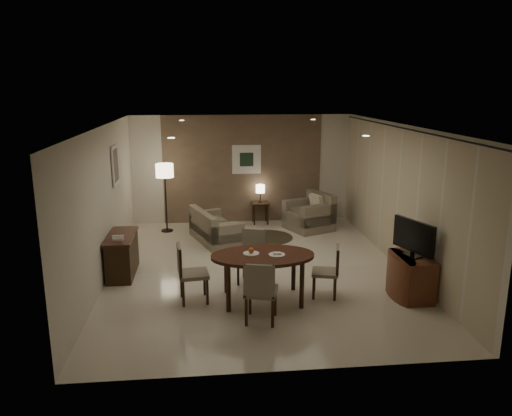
{
  "coord_description": "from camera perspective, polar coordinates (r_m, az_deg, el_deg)",
  "views": [
    {
      "loc": [
        -0.94,
        -8.88,
        3.4
      ],
      "look_at": [
        0.0,
        0.2,
        1.15
      ],
      "focal_mm": 35.0,
      "sensor_mm": 36.0,
      "label": 1
    }
  ],
  "objects": [
    {
      "name": "sofa",
      "position": [
        11.15,
        -4.62,
        -2.03
      ],
      "size": [
        1.69,
        1.22,
        0.72
      ],
      "primitive_type": null,
      "rotation": [
        0.0,
        0.0,
        1.91
      ],
      "color": "gray",
      "rests_on": "floor"
    },
    {
      "name": "table_lamp",
      "position": [
        12.48,
        0.5,
        1.77
      ],
      "size": [
        0.22,
        0.22,
        0.5
      ],
      "primitive_type": null,
      "color": "#FFEAC1",
      "rests_on": "side_table"
    },
    {
      "name": "downlight_nl",
      "position": [
        7.13,
        -9.67,
        7.9
      ],
      "size": [
        0.1,
        0.1,
        0.01
      ],
      "primitive_type": "cylinder",
      "color": "white",
      "rests_on": "ceiling"
    },
    {
      "name": "downlight_fl",
      "position": [
        10.71,
        -8.49,
        9.87
      ],
      "size": [
        0.1,
        0.1,
        0.01
      ],
      "primitive_type": "cylinder",
      "color": "white",
      "rests_on": "ceiling"
    },
    {
      "name": "plate_a",
      "position": [
        8.0,
        -0.55,
        -5.22
      ],
      "size": [
        0.26,
        0.26,
        0.02
      ],
      "primitive_type": "cylinder",
      "color": "white",
      "rests_on": "dining_table"
    },
    {
      "name": "chair_right",
      "position": [
        8.33,
        7.87,
        -7.2
      ],
      "size": [
        0.5,
        0.5,
        0.86
      ],
      "primitive_type": null,
      "rotation": [
        0.0,
        0.0,
        -1.82
      ],
      "color": "gray",
      "rests_on": "floor"
    },
    {
      "name": "floor_lamp",
      "position": [
        11.96,
        -10.28,
        1.13
      ],
      "size": [
        0.41,
        0.41,
        1.63
      ],
      "primitive_type": null,
      "color": "#FFE5B7",
      "rests_on": "floor"
    },
    {
      "name": "armchair",
      "position": [
        12.07,
        6.05,
        -0.45
      ],
      "size": [
        1.24,
        1.27,
        0.87
      ],
      "primitive_type": null,
      "rotation": [
        0.0,
        0.0,
        -1.16
      ],
      "color": "gray",
      "rests_on": "floor"
    },
    {
      "name": "fruit_apple",
      "position": [
        7.98,
        -0.55,
        -4.86
      ],
      "size": [
        0.09,
        0.09,
        0.09
      ],
      "primitive_type": "sphere",
      "color": "#AD4E13",
      "rests_on": "plate_a"
    },
    {
      "name": "art_back_frame",
      "position": [
        12.51,
        -1.09,
        5.57
      ],
      "size": [
        0.72,
        0.03,
        0.72
      ],
      "primitive_type": "cube",
      "color": "silver",
      "rests_on": "wall_back"
    },
    {
      "name": "side_table",
      "position": [
        12.59,
        0.5,
        -0.55
      ],
      "size": [
        0.42,
        0.42,
        0.54
      ],
      "primitive_type": null,
      "color": "#301E10",
      "rests_on": "floor"
    },
    {
      "name": "downlight_fr",
      "position": [
        10.96,
        6.53,
        10.02
      ],
      "size": [
        0.1,
        0.1,
        0.01
      ],
      "primitive_type": "cylinder",
      "color": "white",
      "rests_on": "ceiling"
    },
    {
      "name": "napkin",
      "position": [
        7.94,
        2.4,
        -5.2
      ],
      "size": [
        0.12,
        0.08,
        0.03
      ],
      "primitive_type": "cube",
      "color": "white",
      "rests_on": "plate_b"
    },
    {
      "name": "curtain_rod",
      "position": [
        9.62,
        16.41,
        8.76
      ],
      "size": [
        0.03,
        6.8,
        0.03
      ],
      "primitive_type": "cylinder",
      "rotation": [
        1.57,
        0.0,
        0.0
      ],
      "color": "black",
      "rests_on": "wall_right"
    },
    {
      "name": "taupe_accent",
      "position": [
        12.57,
        -1.55,
        4.46
      ],
      "size": [
        3.96,
        0.03,
        2.7
      ],
      "primitive_type": "cube",
      "color": "brown",
      "rests_on": "wall_back"
    },
    {
      "name": "flat_tv",
      "position": [
        8.44,
        17.57,
        -3.21
      ],
      "size": [
        0.36,
        0.85,
        0.6
      ],
      "primitive_type": null,
      "rotation": [
        0.0,
        0.0,
        0.35
      ],
      "color": "black",
      "rests_on": "tv_cabinet"
    },
    {
      "name": "room_shell",
      "position": [
        9.55,
        -0.12,
        1.45
      ],
      "size": [
        5.5,
        7.0,
        2.7
      ],
      "color": "beige",
      "rests_on": "ground"
    },
    {
      "name": "telephone",
      "position": [
        9.1,
        -15.49,
        -3.28
      ],
      "size": [
        0.2,
        0.14,
        0.09
      ],
      "primitive_type": null,
      "color": "white",
      "rests_on": "console_desk"
    },
    {
      "name": "downlight_nr",
      "position": [
        7.49,
        12.45,
        8.05
      ],
      "size": [
        0.1,
        0.1,
        0.01
      ],
      "primitive_type": "cylinder",
      "color": "white",
      "rests_on": "ceiling"
    },
    {
      "name": "console_desk",
      "position": [
        9.51,
        -15.04,
        -5.2
      ],
      "size": [
        0.48,
        1.2,
        0.75
      ],
      "primitive_type": null,
      "color": "#431E15",
      "rests_on": "floor"
    },
    {
      "name": "art_left_frame",
      "position": [
        10.35,
        -15.8,
        4.71
      ],
      "size": [
        0.03,
        0.6,
        0.8
      ],
      "primitive_type": "cube",
      "color": "silver",
      "rests_on": "wall_left"
    },
    {
      "name": "art_left_canvas",
      "position": [
        10.35,
        -15.72,
        4.72
      ],
      "size": [
        0.01,
        0.46,
        0.64
      ],
      "primitive_type": "cube",
      "color": "gray",
      "rests_on": "wall_left"
    },
    {
      "name": "tv_cabinet",
      "position": [
        8.66,
        17.37,
        -7.45
      ],
      "size": [
        0.48,
        0.9,
        0.7
      ],
      "primitive_type": null,
      "color": "brown",
      "rests_on": "floor"
    },
    {
      "name": "chair_near",
      "position": [
        7.4,
        0.57,
        -9.4
      ],
      "size": [
        0.56,
        0.56,
        0.96
      ],
      "primitive_type": null,
      "rotation": [
        0.0,
        0.0,
        2.91
      ],
      "color": "gray",
      "rests_on": "floor"
    },
    {
      "name": "chair_left",
      "position": [
        8.11,
        -7.13,
        -7.4
      ],
      "size": [
        0.51,
        0.51,
        0.95
      ],
      "primitive_type": null,
      "rotation": [
        0.0,
        0.0,
        1.69
      ],
      "color": "gray",
      "rests_on": "floor"
    },
    {
      "name": "art_back_canvas",
      "position": [
        12.5,
        -1.09,
        5.56
      ],
      "size": [
        0.34,
        0.01,
        0.34
      ],
      "primitive_type": "cube",
      "color": "black",
      "rests_on": "wall_back"
    },
    {
      "name": "plate_b",
      "position": [
        7.95,
        2.4,
        -5.35
      ],
      "size": [
        0.26,
        0.26,
        0.02
      ],
      "primitive_type": "cylinder",
      "color": "white",
      "rests_on": "dining_table"
    },
    {
      "name": "chair_far",
      "position": [
        8.79,
        -0.57,
        -5.67
      ],
      "size": [
        0.57,
        0.57,
        0.93
      ],
      "primitive_type": null,
      "rotation": [
        0.0,
        0.0,
        -0.35
      ],
      "color": "gray",
      "rests_on": "floor"
    },
    {
      "name": "round_rug",
      "position": [
        11.47,
        1.19,
        -3.37
      ],
      "size": [
        1.21,
        1.21,
        0.01
      ],
      "primitive_type": "cylinder",
      "color": "#3A3420",
      "rests_on": "floor"
    },
    {
      "name": "dining_table",
      "position": [
        8.11,
        0.76,
        -7.95
      ],
      "size": [
        1.66,
        1.04,
        0.78
      ],
      "primitive_type": null,
      "color": "#431E15",
      "rests_on": "floor"
    },
    {
      "name": "curtain_wall",
      "position": [
        9.81,
        15.89,
        1.07
      ],
      "size": [
        0.08,
        6.7,
        2.58
      ],
      "primitive_type": null,
      "color": "beige",
      "rests_on": "wall_right"
    }
  ]
}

